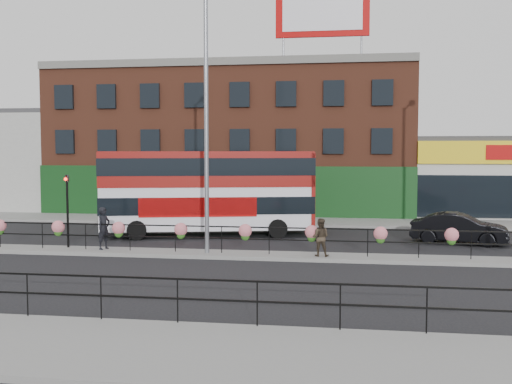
# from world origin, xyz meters

# --- Properties ---
(ground) EXTENTS (120.00, 120.00, 0.00)m
(ground) POSITION_xyz_m (0.00, 0.00, 0.00)
(ground) COLOR black
(ground) RESTS_ON ground
(south_pavement) EXTENTS (60.00, 4.00, 0.15)m
(south_pavement) POSITION_xyz_m (0.00, -12.00, 0.07)
(south_pavement) COLOR gray
(south_pavement) RESTS_ON ground
(north_pavement) EXTENTS (60.00, 4.00, 0.15)m
(north_pavement) POSITION_xyz_m (0.00, 12.00, 0.07)
(north_pavement) COLOR gray
(north_pavement) RESTS_ON ground
(median) EXTENTS (60.00, 1.60, 0.15)m
(median) POSITION_xyz_m (0.00, 0.00, 0.07)
(median) COLOR gray
(median) RESTS_ON ground
(yellow_line_inner) EXTENTS (60.00, 0.10, 0.01)m
(yellow_line_inner) POSITION_xyz_m (0.00, -9.70, 0.01)
(yellow_line_inner) COLOR gold
(yellow_line_inner) RESTS_ON ground
(yellow_line_outer) EXTENTS (60.00, 0.10, 0.01)m
(yellow_line_outer) POSITION_xyz_m (0.00, -9.88, 0.01)
(yellow_line_outer) COLOR gold
(yellow_line_outer) RESTS_ON ground
(brick_building) EXTENTS (25.00, 12.21, 10.30)m
(brick_building) POSITION_xyz_m (-4.00, 19.96, 5.13)
(brick_building) COLOR brown
(brick_building) RESTS_ON ground
(billboard) EXTENTS (6.00, 0.29, 4.40)m
(billboard) POSITION_xyz_m (2.50, 14.99, 13.18)
(billboard) COLOR #AC0505
(billboard) RESTS_ON brick_building
(median_railing) EXTENTS (30.04, 0.56, 1.23)m
(median_railing) POSITION_xyz_m (-0.00, 0.00, 1.05)
(median_railing) COLOR black
(median_railing) RESTS_ON median
(south_railing) EXTENTS (20.04, 0.05, 1.12)m
(south_railing) POSITION_xyz_m (-2.00, -10.10, 0.96)
(south_railing) COLOR black
(south_railing) RESTS_ON south_pavement
(double_decker_bus) EXTENTS (11.10, 4.99, 4.37)m
(double_decker_bus) POSITION_xyz_m (-2.90, 5.82, 2.68)
(double_decker_bus) COLOR white
(double_decker_bus) RESTS_ON ground
(car) EXTENTS (3.52, 5.11, 1.46)m
(car) POSITION_xyz_m (9.44, 5.02, 0.73)
(car) COLOR black
(car) RESTS_ON ground
(pedestrian_a) EXTENTS (0.97, 0.90, 1.82)m
(pedestrian_a) POSITION_xyz_m (-6.23, 0.14, 1.06)
(pedestrian_a) COLOR black
(pedestrian_a) RESTS_ON median
(pedestrian_b) EXTENTS (0.82, 0.68, 1.53)m
(pedestrian_b) POSITION_xyz_m (3.10, -0.17, 0.92)
(pedestrian_b) COLOR #3D3225
(pedestrian_b) RESTS_ON median
(lamp_column_west) EXTENTS (0.40, 1.97, 11.24)m
(lamp_column_west) POSITION_xyz_m (-1.61, 0.23, 6.81)
(lamp_column_west) COLOR gray
(lamp_column_west) RESTS_ON median
(traffic_light_median) EXTENTS (0.15, 0.28, 3.65)m
(traffic_light_median) POSITION_xyz_m (-8.00, 0.39, 2.47)
(traffic_light_median) COLOR black
(traffic_light_median) RESTS_ON median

